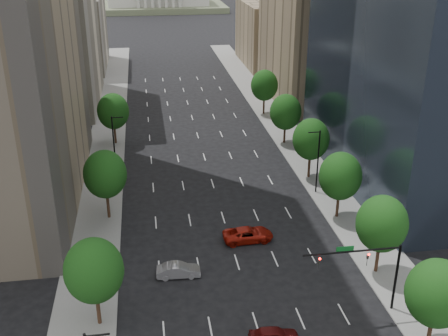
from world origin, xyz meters
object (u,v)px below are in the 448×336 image
car_maroon (274,336)px  car_red_far (248,234)px  traffic_signal (372,265)px  car_silver (178,270)px

car_maroon → car_red_far: size_ratio=0.75×
traffic_signal → car_red_far: (-8.51, 14.18, -4.37)m
car_maroon → car_silver: size_ratio=0.96×
traffic_signal → car_red_far: size_ratio=1.58×
car_red_far → car_maroon: bearing=173.8°
car_maroon → car_red_far: (1.02, 16.88, 0.06)m
traffic_signal → car_silver: traffic_signal is taller
car_maroon → car_silver: car_silver is taller
traffic_signal → car_red_far: bearing=121.0°
car_silver → car_red_far: (8.42, 5.87, 0.06)m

